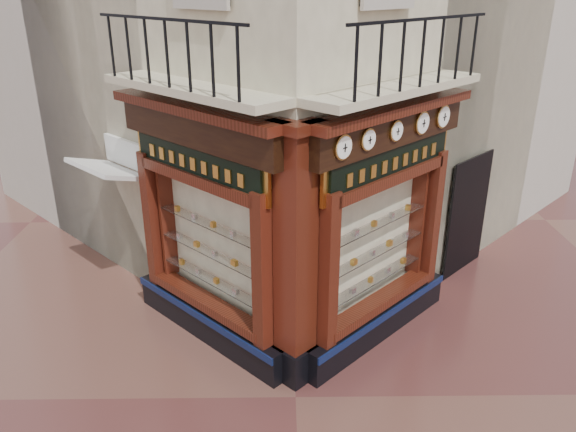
{
  "coord_description": "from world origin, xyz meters",
  "views": [
    {
      "loc": [
        -0.19,
        -6.53,
        5.6
      ],
      "look_at": [
        -0.09,
        2.0,
        2.03
      ],
      "focal_mm": 35.0,
      "sensor_mm": 36.0,
      "label": 1
    }
  ],
  "objects_px": {
    "corner_pilaster": "(295,263)",
    "signboard_left": "(196,163)",
    "clock_c": "(396,131)",
    "signboard_right": "(392,162)",
    "clock_d": "(422,123)",
    "awning": "(123,290)",
    "clock_e": "(443,117)",
    "clock_b": "(368,140)",
    "clock_a": "(343,147)"
  },
  "relations": [
    {
      "from": "clock_e",
      "to": "signboard_right",
      "type": "relative_size",
      "value": 0.17
    },
    {
      "from": "clock_a",
      "to": "clock_d",
      "type": "xyz_separation_m",
      "value": [
        1.34,
        1.34,
        0.0
      ]
    },
    {
      "from": "clock_a",
      "to": "corner_pilaster",
      "type": "bearing_deg",
      "value": 135.43
    },
    {
      "from": "corner_pilaster",
      "to": "clock_a",
      "type": "height_order",
      "value": "corner_pilaster"
    },
    {
      "from": "clock_b",
      "to": "awning",
      "type": "distance_m",
      "value": 6.06
    },
    {
      "from": "clock_a",
      "to": "awning",
      "type": "height_order",
      "value": "clock_a"
    },
    {
      "from": "clock_e",
      "to": "awning",
      "type": "xyz_separation_m",
      "value": [
        -5.71,
        0.84,
        -3.62
      ]
    },
    {
      "from": "clock_c",
      "to": "clock_b",
      "type": "bearing_deg",
      "value": 180.0
    },
    {
      "from": "clock_a",
      "to": "clock_c",
      "type": "xyz_separation_m",
      "value": [
        0.85,
        0.85,
        0.0
      ]
    },
    {
      "from": "clock_d",
      "to": "awning",
      "type": "xyz_separation_m",
      "value": [
        -5.28,
        1.27,
        -3.62
      ]
    },
    {
      "from": "clock_d",
      "to": "clock_e",
      "type": "relative_size",
      "value": 0.96
    },
    {
      "from": "awning",
      "to": "clock_e",
      "type": "bearing_deg",
      "value": -143.37
    },
    {
      "from": "clock_c",
      "to": "clock_e",
      "type": "height_order",
      "value": "clock_e"
    },
    {
      "from": "clock_e",
      "to": "signboard_left",
      "type": "bearing_deg",
      "value": 146.27
    },
    {
      "from": "clock_c",
      "to": "awning",
      "type": "distance_m",
      "value": 6.26
    },
    {
      "from": "signboard_left",
      "to": "signboard_right",
      "type": "height_order",
      "value": "signboard_right"
    },
    {
      "from": "corner_pilaster",
      "to": "clock_b",
      "type": "bearing_deg",
      "value": -23.76
    },
    {
      "from": "awning",
      "to": "signboard_right",
      "type": "distance_m",
      "value": 5.93
    },
    {
      "from": "clock_b",
      "to": "clock_d",
      "type": "bearing_deg",
      "value": 0.0
    },
    {
      "from": "clock_c",
      "to": "signboard_right",
      "type": "relative_size",
      "value": 0.14
    },
    {
      "from": "clock_d",
      "to": "awning",
      "type": "distance_m",
      "value": 6.52
    },
    {
      "from": "clock_a",
      "to": "awning",
      "type": "relative_size",
      "value": 0.23
    },
    {
      "from": "corner_pilaster",
      "to": "clock_b",
      "type": "relative_size",
      "value": 12.71
    },
    {
      "from": "signboard_left",
      "to": "signboard_right",
      "type": "bearing_deg",
      "value": -135.0
    },
    {
      "from": "clock_b",
      "to": "signboard_right",
      "type": "bearing_deg",
      "value": 8.07
    },
    {
      "from": "clock_e",
      "to": "awning",
      "type": "bearing_deg",
      "value": 126.63
    },
    {
      "from": "clock_e",
      "to": "corner_pilaster",
      "type": "bearing_deg",
      "value": 171.75
    },
    {
      "from": "clock_d",
      "to": "signboard_right",
      "type": "bearing_deg",
      "value": 169.2
    },
    {
      "from": "clock_e",
      "to": "signboard_left",
      "type": "xyz_separation_m",
      "value": [
        -3.85,
        -0.77,
        -0.52
      ]
    },
    {
      "from": "clock_c",
      "to": "clock_e",
      "type": "relative_size",
      "value": 0.82
    },
    {
      "from": "clock_a",
      "to": "clock_c",
      "type": "bearing_deg",
      "value": -0.0
    },
    {
      "from": "corner_pilaster",
      "to": "clock_c",
      "type": "xyz_separation_m",
      "value": [
        1.46,
        0.86,
        1.67
      ]
    },
    {
      "from": "signboard_left",
      "to": "signboard_right",
      "type": "distance_m",
      "value": 2.92
    },
    {
      "from": "clock_d",
      "to": "clock_b",
      "type": "bearing_deg",
      "value": -180.0
    },
    {
      "from": "clock_e",
      "to": "signboard_left",
      "type": "relative_size",
      "value": 0.17
    },
    {
      "from": "clock_b",
      "to": "awning",
      "type": "bearing_deg",
      "value": 107.61
    },
    {
      "from": "corner_pilaster",
      "to": "signboard_right",
      "type": "bearing_deg",
      "value": -10.25
    },
    {
      "from": "clock_b",
      "to": "clock_c",
      "type": "distance_m",
      "value": 0.67
    },
    {
      "from": "awning",
      "to": "signboard_left",
      "type": "distance_m",
      "value": 3.96
    },
    {
      "from": "signboard_left",
      "to": "awning",
      "type": "bearing_deg",
      "value": 4.28
    },
    {
      "from": "signboard_left",
      "to": "signboard_right",
      "type": "relative_size",
      "value": 0.99
    },
    {
      "from": "signboard_left",
      "to": "clock_d",
      "type": "bearing_deg",
      "value": -129.45
    },
    {
      "from": "clock_a",
      "to": "clock_b",
      "type": "xyz_separation_m",
      "value": [
        0.38,
        0.38,
        -0.0
      ]
    },
    {
      "from": "clock_b",
      "to": "signboard_left",
      "type": "distance_m",
      "value": 2.58
    },
    {
      "from": "clock_c",
      "to": "clock_d",
      "type": "relative_size",
      "value": 0.85
    },
    {
      "from": "clock_d",
      "to": "clock_e",
      "type": "xyz_separation_m",
      "value": [
        0.43,
        0.43,
        0.0
      ]
    },
    {
      "from": "clock_c",
      "to": "signboard_right",
      "type": "bearing_deg",
      "value": 44.6
    },
    {
      "from": "clock_b",
      "to": "signboard_left",
      "type": "bearing_deg",
      "value": 120.58
    },
    {
      "from": "clock_a",
      "to": "clock_d",
      "type": "bearing_deg",
      "value": 0.0
    },
    {
      "from": "corner_pilaster",
      "to": "signboard_left",
      "type": "distance_m",
      "value": 2.12
    }
  ]
}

